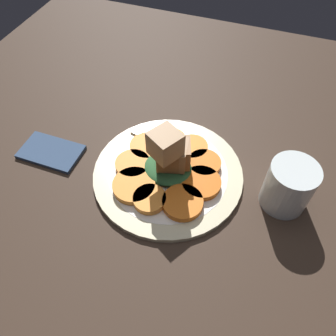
# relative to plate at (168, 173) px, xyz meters

# --- Properties ---
(table_slab) EXTENTS (1.20, 1.20, 0.02)m
(table_slab) POSITION_rel_plate_xyz_m (0.00, 0.00, -0.02)
(table_slab) COLOR #38281E
(table_slab) RESTS_ON ground
(plate) EXTENTS (0.28, 0.28, 0.01)m
(plate) POSITION_rel_plate_xyz_m (0.00, 0.00, 0.00)
(plate) COLOR beige
(plate) RESTS_ON table_slab
(carrot_slice_0) EXTENTS (0.06, 0.06, 0.01)m
(carrot_slice_0) POSITION_rel_plate_xyz_m (-0.06, -0.04, 0.01)
(carrot_slice_0) COLOR orange
(carrot_slice_0) RESTS_ON plate
(carrot_slice_1) EXTENTS (0.06, 0.06, 0.01)m
(carrot_slice_1) POSITION_rel_plate_xyz_m (-0.03, -0.07, 0.01)
(carrot_slice_1) COLOR orange
(carrot_slice_1) RESTS_ON plate
(carrot_slice_2) EXTENTS (0.06, 0.06, 0.01)m
(carrot_slice_2) POSITION_rel_plate_xyz_m (0.02, -0.07, 0.01)
(carrot_slice_2) COLOR orange
(carrot_slice_2) RESTS_ON plate
(carrot_slice_3) EXTENTS (0.07, 0.07, 0.01)m
(carrot_slice_3) POSITION_rel_plate_xyz_m (0.06, -0.04, 0.01)
(carrot_slice_3) COLOR #F99438
(carrot_slice_3) RESTS_ON plate
(carrot_slice_4) EXTENTS (0.07, 0.07, 0.01)m
(carrot_slice_4) POSITION_rel_plate_xyz_m (0.07, 0.01, 0.01)
(carrot_slice_4) COLOR orange
(carrot_slice_4) RESTS_ON plate
(carrot_slice_5) EXTENTS (0.08, 0.08, 0.01)m
(carrot_slice_5) POSITION_rel_plate_xyz_m (0.05, 0.06, 0.01)
(carrot_slice_5) COLOR orange
(carrot_slice_5) RESTS_ON plate
(carrot_slice_6) EXTENTS (0.06, 0.06, 0.01)m
(carrot_slice_6) POSITION_rel_plate_xyz_m (0.01, 0.07, 0.01)
(carrot_slice_6) COLOR orange
(carrot_slice_6) RESTS_ON plate
(carrot_slice_7) EXTENTS (0.07, 0.07, 0.01)m
(carrot_slice_7) POSITION_rel_plate_xyz_m (-0.05, 0.06, 0.01)
(carrot_slice_7) COLOR orange
(carrot_slice_7) RESTS_ON plate
(carrot_slice_8) EXTENTS (0.07, 0.07, 0.01)m
(carrot_slice_8) POSITION_rel_plate_xyz_m (-0.07, 0.01, 0.01)
(carrot_slice_8) COLOR orange
(carrot_slice_8) RESTS_ON plate
(center_pile) EXTENTS (0.09, 0.10, 0.11)m
(center_pile) POSITION_rel_plate_xyz_m (-0.00, -0.00, 0.05)
(center_pile) COLOR #2D6033
(center_pile) RESTS_ON plate
(fork) EXTENTS (0.19, 0.06, 0.00)m
(fork) POSITION_rel_plate_xyz_m (0.01, -0.05, 0.01)
(fork) COLOR silver
(fork) RESTS_ON plate
(water_glass) EXTENTS (0.08, 0.08, 0.09)m
(water_glass) POSITION_rel_plate_xyz_m (-0.21, -0.01, 0.04)
(water_glass) COLOR silver
(water_glass) RESTS_ON table_slab
(napkin) EXTENTS (0.12, 0.07, 0.01)m
(napkin) POSITION_rel_plate_xyz_m (0.24, 0.03, -0.00)
(napkin) COLOR #334766
(napkin) RESTS_ON table_slab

